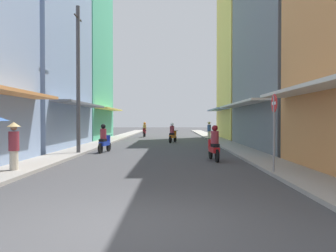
% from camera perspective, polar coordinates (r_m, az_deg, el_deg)
% --- Properties ---
extents(ground_plane, '(112.18, 112.18, 0.00)m').
position_cam_1_polar(ground_plane, '(27.31, -0.80, -2.77)').
color(ground_plane, '#424244').
extents(sidewalk_left, '(1.61, 58.99, 0.12)m').
position_cam_1_polar(sidewalk_left, '(27.83, -10.53, -2.59)').
color(sidewalk_left, '#9E9991').
rests_on(sidewalk_left, ground).
extents(sidewalk_right, '(1.61, 58.99, 0.12)m').
position_cam_1_polar(sidewalk_right, '(27.59, 9.02, -2.62)').
color(sidewalk_right, '#9E9991').
rests_on(sidewalk_right, ground).
extents(building_left_mid, '(7.05, 9.65, 11.02)m').
position_cam_1_polar(building_left_mid, '(23.52, -22.74, 10.00)').
color(building_left_mid, '#8CA5CC').
rests_on(building_left_mid, ground).
extents(building_left_far, '(7.05, 9.05, 17.06)m').
position_cam_1_polar(building_left_far, '(33.02, -15.92, 12.72)').
color(building_left_far, '#4CB28C').
rests_on(building_left_far, ground).
extents(building_right_mid, '(7.05, 11.61, 13.29)m').
position_cam_1_polar(building_right_mid, '(23.11, 20.95, 13.03)').
color(building_right_mid, slate).
rests_on(building_right_mid, ground).
extents(building_right_far, '(7.05, 8.98, 16.48)m').
position_cam_1_polar(building_right_far, '(33.59, 14.42, 12.02)').
color(building_right_far, '#EFD159').
rests_on(building_right_far, ground).
extents(motorbike_red, '(0.55, 1.81, 1.58)m').
position_cam_1_polar(motorbike_red, '(15.05, 7.75, -3.17)').
color(motorbike_red, black).
rests_on(motorbike_red, ground).
extents(motorbike_maroon, '(0.55, 1.81, 1.58)m').
position_cam_1_polar(motorbike_maroon, '(35.87, -3.99, -0.74)').
color(motorbike_maroon, black).
rests_on(motorbike_maroon, ground).
extents(motorbike_orange, '(0.73, 1.75, 1.58)m').
position_cam_1_polar(motorbike_orange, '(26.81, 0.80, -1.33)').
color(motorbike_orange, black).
rests_on(motorbike_orange, ground).
extents(motorbike_blue, '(0.59, 1.80, 1.58)m').
position_cam_1_polar(motorbike_blue, '(19.05, -10.68, -2.30)').
color(motorbike_blue, black).
rests_on(motorbike_blue, ground).
extents(pedestrian_foreground, '(0.44, 0.44, 1.67)m').
position_cam_1_polar(pedestrian_foreground, '(32.32, 6.95, -0.52)').
color(pedestrian_foreground, beige).
rests_on(pedestrian_foreground, ground).
extents(pedestrian_crossing, '(0.44, 0.44, 1.74)m').
position_cam_1_polar(pedestrian_crossing, '(12.48, -24.56, -2.86)').
color(pedestrian_crossing, beige).
rests_on(pedestrian_crossing, ground).
extents(utility_pole, '(0.20, 1.20, 7.67)m').
position_cam_1_polar(utility_pole, '(18.20, -14.92, 7.65)').
color(utility_pole, '#4C4C4F').
rests_on(utility_pole, ground).
extents(street_sign_no_entry, '(0.07, 0.60, 2.65)m').
position_cam_1_polar(street_sign_no_entry, '(11.54, 17.46, 0.55)').
color(street_sign_no_entry, gray).
rests_on(street_sign_no_entry, ground).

